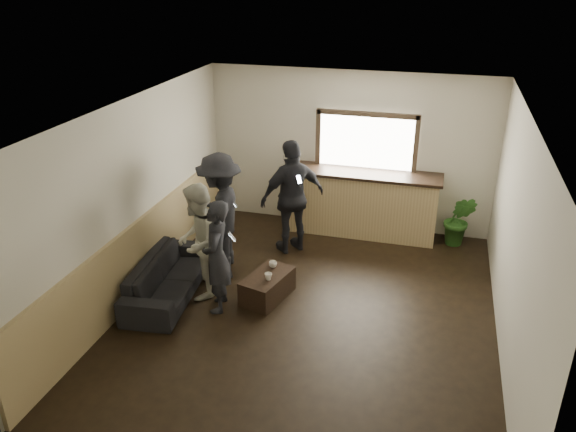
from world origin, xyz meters
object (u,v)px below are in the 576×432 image
(person_d, at_px, (293,197))
(cup_a, at_px, (273,264))
(potted_plant, at_px, (459,220))
(sofa, at_px, (168,277))
(coffee_table, at_px, (268,286))
(person_b, at_px, (198,242))
(person_c, at_px, (220,212))
(bar_counter, at_px, (361,199))
(cup_b, at_px, (268,276))
(person_a, at_px, (217,257))

(person_d, bearing_deg, cup_a, 50.19)
(potted_plant, bearing_deg, sofa, -145.78)
(sofa, bearing_deg, coffee_table, -84.52)
(person_b, relative_size, person_c, 0.91)
(potted_plant, height_order, person_c, person_c)
(bar_counter, relative_size, person_b, 1.60)
(bar_counter, height_order, person_c, bar_counter)
(sofa, height_order, person_b, person_b)
(bar_counter, xyz_separation_m, potted_plant, (1.68, -0.05, -0.18))
(bar_counter, xyz_separation_m, person_c, (-1.90, -1.81, 0.29))
(bar_counter, relative_size, person_c, 1.45)
(potted_plant, xyz_separation_m, person_c, (-3.58, -1.76, 0.47))
(cup_a, distance_m, potted_plant, 3.42)
(coffee_table, bearing_deg, person_d, 91.66)
(cup_a, height_order, cup_b, cup_b)
(bar_counter, height_order, person_a, bar_counter)
(cup_a, xyz_separation_m, cup_b, (0.04, -0.35, 0.00))
(cup_b, relative_size, person_b, 0.06)
(potted_plant, relative_size, person_a, 0.57)
(cup_a, distance_m, person_d, 1.41)
(bar_counter, relative_size, person_d, 1.42)
(bar_counter, bearing_deg, potted_plant, -1.56)
(cup_b, relative_size, potted_plant, 0.11)
(cup_b, bearing_deg, person_a, -154.08)
(coffee_table, height_order, person_d, person_d)
(potted_plant, bearing_deg, person_c, -153.74)
(cup_b, relative_size, person_d, 0.06)
(sofa, height_order, potted_plant, potted_plant)
(cup_b, bearing_deg, coffee_table, 113.88)
(coffee_table, bearing_deg, person_c, 144.18)
(person_c, bearing_deg, potted_plant, 107.88)
(sofa, xyz_separation_m, person_a, (0.83, -0.14, 0.52))
(coffee_table, bearing_deg, potted_plant, 43.18)
(potted_plant, height_order, person_b, person_b)
(person_a, bearing_deg, coffee_table, 112.35)
(person_a, bearing_deg, person_d, 151.13)
(bar_counter, height_order, person_b, bar_counter)
(sofa, distance_m, person_a, 0.99)
(coffee_table, relative_size, person_c, 0.45)
(coffee_table, relative_size, person_a, 0.52)
(bar_counter, distance_m, coffee_table, 2.71)
(cup_b, distance_m, potted_plant, 3.63)
(person_c, bearing_deg, person_b, -8.39)
(cup_a, bearing_deg, cup_b, -83.32)
(cup_a, height_order, person_c, person_c)
(person_c, bearing_deg, person_a, 10.69)
(person_a, relative_size, person_b, 0.95)
(coffee_table, distance_m, person_a, 0.94)
(potted_plant, relative_size, person_b, 0.54)
(bar_counter, distance_m, sofa, 3.66)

